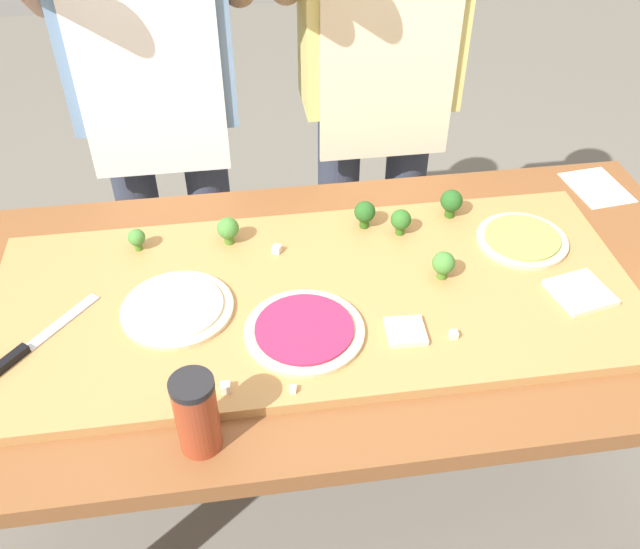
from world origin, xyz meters
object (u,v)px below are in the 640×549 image
(cheese_crumble_b, at_px, (277,249))
(cook_left, at_px, (154,80))
(pizza_whole_pesto_green, at_px, (522,239))
(cheese_crumble_a, at_px, (225,387))
(cheese_crumble_c, at_px, (454,335))
(cook_right, at_px, (380,66))
(broccoli_floret_back_left, at_px, (137,238))
(pizza_whole_white_garlic, at_px, (177,308))
(broccoli_floret_back_mid, at_px, (228,229))
(chefs_knife, at_px, (23,351))
(prep_table, at_px, (325,331))
(pizza_slice_far_left, at_px, (580,293))
(broccoli_floret_center_right, at_px, (365,213))
(recipe_note, at_px, (597,187))
(pizza_slice_near_right, at_px, (406,331))
(sauce_jar, at_px, (197,414))
(broccoli_floret_front_right, at_px, (443,264))
(cheese_crumble_d, at_px, (293,389))
(broccoli_floret_back_right, at_px, (451,202))
(broccoli_floret_front_mid, at_px, (401,220))
(pizza_whole_beet_magenta, at_px, (304,331))

(cheese_crumble_b, bearing_deg, cook_left, 117.16)
(pizza_whole_pesto_green, bearing_deg, cheese_crumble_a, -153.58)
(cheese_crumble_c, xyz_separation_m, cook_right, (0.02, 0.80, 0.18))
(broccoli_floret_back_left, distance_m, cheese_crumble_c, 0.70)
(pizza_whole_white_garlic, xyz_separation_m, broccoli_floret_back_mid, (0.11, 0.21, 0.03))
(chefs_knife, distance_m, cheese_crumble_a, 0.39)
(prep_table, bearing_deg, cheese_crumble_a, -131.27)
(pizza_slice_far_left, distance_m, broccoli_floret_center_right, 0.49)
(cheese_crumble_a, distance_m, recipe_note, 1.09)
(pizza_whole_pesto_green, height_order, pizza_slice_far_left, pizza_whole_pesto_green)
(pizza_slice_far_left, relative_size, cheese_crumble_a, 6.49)
(pizza_slice_near_right, distance_m, broccoli_floret_back_left, 0.62)
(cook_left, bearing_deg, pizza_whole_pesto_green, -33.98)
(prep_table, height_order, pizza_whole_pesto_green, pizza_whole_pesto_green)
(pizza_whole_pesto_green, bearing_deg, sauce_jar, -149.49)
(prep_table, relative_size, sauce_jar, 10.99)
(broccoli_floret_front_right, height_order, cheese_crumble_d, broccoli_floret_front_right)
(cheese_crumble_d, bearing_deg, cook_left, 105.33)
(broccoli_floret_back_mid, bearing_deg, broccoli_floret_back_left, 178.72)
(broccoli_floret_back_right, xyz_separation_m, broccoli_floret_front_mid, (-0.13, -0.05, -0.00))
(cheese_crumble_a, bearing_deg, cheese_crumble_c, 8.97)
(cheese_crumble_c, bearing_deg, pizza_whole_pesto_green, 48.22)
(broccoli_floret_center_right, relative_size, cheese_crumble_b, 3.87)
(pizza_whole_white_garlic, xyz_separation_m, pizza_slice_far_left, (0.80, -0.07, -0.00))
(pizza_slice_near_right, relative_size, recipe_note, 0.45)
(broccoli_floret_back_mid, bearing_deg, cook_right, 46.29)
(pizza_whole_white_garlic, height_order, pizza_slice_near_right, pizza_whole_white_garlic)
(pizza_whole_beet_magenta, distance_m, cheese_crumble_c, 0.28)
(pizza_slice_far_left, bearing_deg, cheese_crumble_c, -164.58)
(broccoli_floret_front_right, distance_m, cook_left, 0.87)
(pizza_whole_white_garlic, bearing_deg, cheese_crumble_c, -16.12)
(broccoli_floret_front_right, relative_size, recipe_note, 0.38)
(prep_table, bearing_deg, cheese_crumble_c, -38.27)
(cheese_crumble_c, bearing_deg, cheese_crumble_a, -171.03)
(recipe_note, bearing_deg, chefs_knife, -163.08)
(pizza_whole_beet_magenta, distance_m, pizza_slice_far_left, 0.57)
(pizza_slice_near_right, bearing_deg, broccoli_floret_front_mid, 78.66)
(pizza_slice_near_right, xyz_separation_m, pizza_slice_far_left, (0.38, 0.06, 0.00))
(pizza_whole_white_garlic, xyz_separation_m, cook_left, (-0.04, 0.65, 0.18))
(pizza_slice_far_left, xyz_separation_m, cheese_crumble_a, (-0.72, -0.15, 0.00))
(pizza_slice_near_right, relative_size, sauce_jar, 0.48)
(chefs_knife, height_order, broccoli_floret_front_right, broccoli_floret_front_right)
(pizza_whole_white_garlic, relative_size, broccoli_floret_back_left, 4.30)
(broccoli_floret_front_mid, xyz_separation_m, cheese_crumble_c, (0.02, -0.33, -0.03))
(broccoli_floret_back_right, height_order, broccoli_floret_front_mid, broccoli_floret_back_right)
(broccoli_floret_back_mid, distance_m, cook_left, 0.49)
(broccoli_floret_back_left, xyz_separation_m, broccoli_floret_front_mid, (0.58, -0.03, 0.01))
(pizza_slice_far_left, relative_size, broccoli_floret_back_mid, 1.73)
(chefs_knife, distance_m, broccoli_floret_back_mid, 0.48)
(prep_table, distance_m, pizza_slice_far_left, 0.53)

